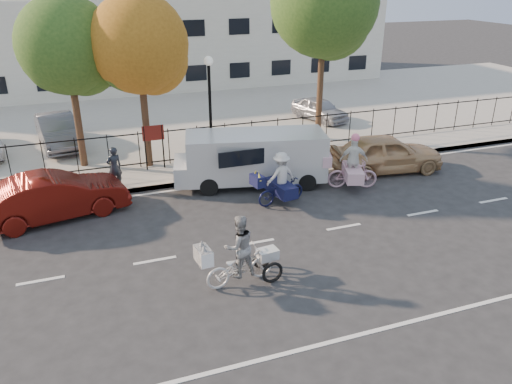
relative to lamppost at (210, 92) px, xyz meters
name	(u,v)px	position (x,y,z in m)	size (l,w,h in m)	color
ground	(255,243)	(-0.50, -6.80, -3.11)	(120.00, 120.00, 0.00)	#333334
road_markings	(255,243)	(-0.50, -6.80, -3.11)	(60.00, 9.52, 0.01)	silver
curb	(212,180)	(-0.50, -1.75, -3.04)	(60.00, 0.10, 0.15)	#A8A399
sidewalk	(205,171)	(-0.50, -0.70, -3.04)	(60.00, 2.20, 0.15)	#A8A399
parking_lot	(165,116)	(-0.50, 8.20, -3.04)	(60.00, 15.60, 0.15)	#A8A399
iron_fence	(198,143)	(-0.50, 0.40, -2.21)	(58.00, 0.06, 1.50)	black
building	(137,40)	(-0.50, 18.20, -0.11)	(34.00, 10.00, 6.00)	silver
lamppost	(210,92)	(0.00, 0.00, 0.00)	(0.36, 0.36, 4.33)	black
street_sign	(154,139)	(-2.35, 0.00, -1.70)	(0.85, 0.06, 1.80)	black
zebra_trike	(240,258)	(-1.57, -8.63, -2.37)	(2.26, 0.97, 1.93)	silver
unicorn_bike	(352,168)	(4.27, -4.08, -2.32)	(2.16, 1.56, 2.13)	#E0AABD
bull_bike	(280,183)	(1.26, -4.45, -2.36)	(2.07, 1.44, 1.88)	#101338
white_van	(253,157)	(0.94, -2.51, -2.01)	(5.96, 2.99, 2.00)	silver
red_sedan	(55,196)	(-6.08, -3.00, -2.36)	(1.60, 4.59, 1.51)	#5D100A
gold_sedan	(386,153)	(6.44, -3.00, -2.34)	(1.81, 4.51, 1.54)	tan
pedestrian	(114,167)	(-4.03, -1.40, -2.19)	(0.57, 0.37, 1.55)	black
lot_car_c	(58,131)	(-6.02, 4.34, -2.25)	(1.52, 4.35, 1.43)	#52545B
lot_car_d	(320,109)	(7.11, 4.33, -2.37)	(1.39, 3.46, 1.18)	#A5A6AC
tree_west	(71,50)	(-4.93, 1.46, 1.64)	(3.71, 3.71, 6.80)	#442D1D
tree_mid	(143,49)	(-2.39, 0.56, 1.69)	(3.74, 3.74, 6.86)	#442D1D
tree_east	(327,8)	(5.71, 1.46, 2.90)	(4.68, 4.68, 8.59)	#442D1D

